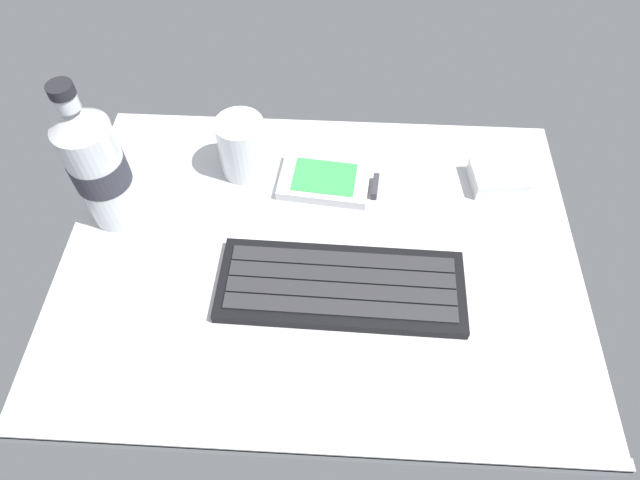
% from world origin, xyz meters
% --- Properties ---
extents(ground_plane, '(0.64, 0.48, 0.03)m').
position_xyz_m(ground_plane, '(0.00, -0.00, -0.01)').
color(ground_plane, '#B7BABC').
extents(keyboard, '(0.29, 0.12, 0.02)m').
position_xyz_m(keyboard, '(0.03, -0.05, 0.01)').
color(keyboard, black).
rests_on(keyboard, ground_plane).
extents(handheld_device, '(0.13, 0.09, 0.02)m').
position_xyz_m(handheld_device, '(0.01, 0.11, 0.01)').
color(handheld_device, silver).
rests_on(handheld_device, ground_plane).
extents(juice_cup, '(0.06, 0.06, 0.09)m').
position_xyz_m(juice_cup, '(-0.11, 0.14, 0.04)').
color(juice_cup, silver).
rests_on(juice_cup, ground_plane).
extents(water_bottle, '(0.07, 0.07, 0.21)m').
position_xyz_m(water_bottle, '(-0.27, 0.05, 0.09)').
color(water_bottle, silver).
rests_on(water_bottle, ground_plane).
extents(charger_block, '(0.08, 0.06, 0.02)m').
position_xyz_m(charger_block, '(0.23, 0.13, 0.01)').
color(charger_block, white).
rests_on(charger_block, ground_plane).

